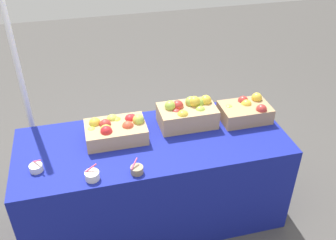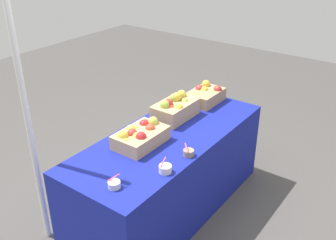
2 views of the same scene
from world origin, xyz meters
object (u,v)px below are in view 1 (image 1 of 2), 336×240
apple_crate_left (245,111)px  apple_crate_right (116,129)px  sample_bowl_far (36,168)px  apple_crate_middle (187,114)px  sample_bowl_near (92,176)px  tent_pole (21,79)px  sample_bowl_mid (137,170)px

apple_crate_left → apple_crate_right: size_ratio=0.88×
apple_crate_left → sample_bowl_far: bearing=-171.2°
apple_crate_middle → apple_crate_left: bearing=-4.5°
apple_crate_left → sample_bowl_near: (-1.18, -0.40, -0.04)m
apple_crate_middle → apple_crate_right: size_ratio=1.00×
sample_bowl_near → sample_bowl_far: sample_bowl_near is taller
apple_crate_left → apple_crate_right: apple_crate_left is taller
sample_bowl_near → tent_pole: 1.01m
sample_bowl_near → sample_bowl_mid: sample_bowl_near is taller
apple_crate_middle → sample_bowl_far: apple_crate_middle is taller
apple_crate_middle → sample_bowl_mid: bearing=-136.0°
apple_crate_right → tent_pole: size_ratio=0.20×
apple_crate_middle → tent_pole: (-1.15, 0.45, 0.20)m
apple_crate_middle → sample_bowl_near: 0.85m
apple_crate_left → sample_bowl_mid: 0.99m
sample_bowl_far → apple_crate_left: bearing=8.8°
apple_crate_left → sample_bowl_near: size_ratio=3.64×
apple_crate_left → sample_bowl_near: 1.24m
apple_crate_right → tent_pole: tent_pole is taller
sample_bowl_near → sample_bowl_far: 0.37m
tent_pole → sample_bowl_far: bearing=-83.3°
apple_crate_right → sample_bowl_mid: size_ratio=4.62×
sample_bowl_mid → tent_pole: size_ratio=0.04×
apple_crate_left → sample_bowl_mid: (-0.90, -0.41, -0.04)m
apple_crate_right → sample_bowl_far: size_ratio=4.38×
apple_crate_left → tent_pole: 1.68m
sample_bowl_near → apple_crate_right: bearing=63.0°
apple_crate_right → apple_crate_left: bearing=0.5°
sample_bowl_near → sample_bowl_mid: (0.27, -0.01, -0.00)m
apple_crate_middle → sample_bowl_mid: apple_crate_middle is taller
apple_crate_left → sample_bowl_mid: apple_crate_left is taller
sample_bowl_near → tent_pole: tent_pole is taller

